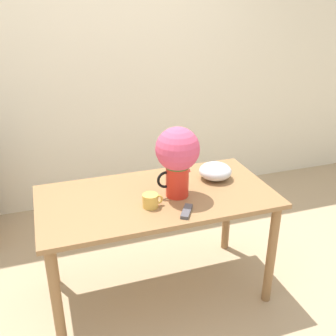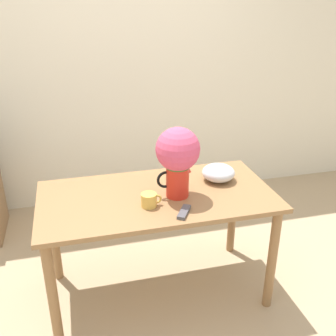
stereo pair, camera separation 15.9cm
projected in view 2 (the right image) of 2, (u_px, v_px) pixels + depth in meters
ground_plane at (173, 314)px, 2.57m from camera, size 12.00×12.00×0.00m
wall_back at (124, 68)px, 3.58m from camera, size 8.00×0.05×2.60m
table at (157, 209)px, 2.52m from camera, size 1.47×0.76×0.77m
flower_vase at (178, 156)px, 2.35m from camera, size 0.27×0.27×0.44m
coffee_mug at (149, 200)px, 2.32m from camera, size 0.13×0.09×0.08m
white_bowl at (218, 173)px, 2.64m from camera, size 0.22×0.22×0.11m
remote_control at (184, 212)px, 2.25m from camera, size 0.12×0.15×0.02m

